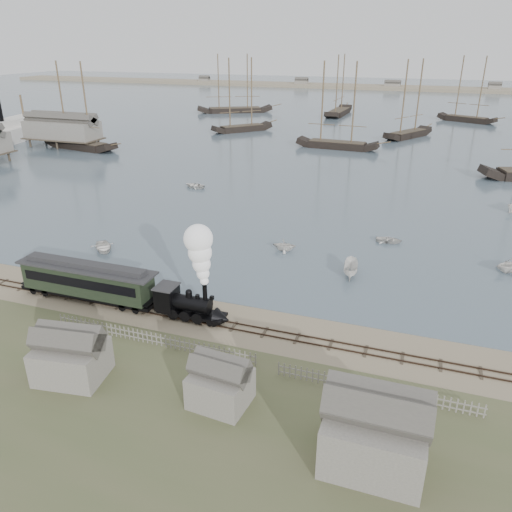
% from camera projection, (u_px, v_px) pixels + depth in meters
% --- Properties ---
extents(ground, '(600.00, 600.00, 0.00)m').
position_uv_depth(ground, '(251.00, 318.00, 47.10)').
color(ground, tan).
rests_on(ground, ground).
extents(harbor_water, '(600.00, 336.00, 0.06)m').
position_uv_depth(harbor_water, '(399.00, 108.00, 194.28)').
color(harbor_water, '#4D636F').
rests_on(harbor_water, ground).
extents(rail_track, '(120.00, 1.80, 0.16)m').
position_uv_depth(rail_track, '(244.00, 328.00, 45.35)').
color(rail_track, '#36271D').
rests_on(rail_track, ground).
extents(picket_fence_west, '(19.00, 0.10, 1.20)m').
position_uv_depth(picket_fence_west, '(153.00, 344.00, 43.01)').
color(picket_fence_west, slate).
rests_on(picket_fence_west, ground).
extents(picket_fence_east, '(15.00, 0.10, 1.20)m').
position_uv_depth(picket_fence_east, '(376.00, 396.00, 36.81)').
color(picket_fence_east, slate).
rests_on(picket_fence_east, ground).
extents(shed_left, '(5.00, 4.00, 4.10)m').
position_uv_depth(shed_left, '(74.00, 377.00, 38.88)').
color(shed_left, slate).
rests_on(shed_left, ground).
extents(shed_mid, '(4.00, 3.50, 3.60)m').
position_uv_depth(shed_mid, '(221.00, 403.00, 36.10)').
color(shed_mid, slate).
rests_on(shed_mid, ground).
extents(shed_right, '(6.00, 5.00, 5.10)m').
position_uv_depth(shed_right, '(371.00, 462.00, 31.03)').
color(shed_right, slate).
rests_on(shed_right, ground).
extents(far_spit, '(500.00, 20.00, 1.80)m').
position_uv_depth(far_spit, '(411.00, 90.00, 263.56)').
color(far_spit, tan).
rests_on(far_spit, ground).
extents(locomotive, '(7.25, 2.71, 9.03)m').
position_uv_depth(locomotive, '(197.00, 280.00, 45.06)').
color(locomotive, black).
rests_on(locomotive, ground).
extents(passenger_coach, '(14.81, 2.86, 3.60)m').
position_uv_depth(passenger_coach, '(87.00, 280.00, 49.50)').
color(passenger_coach, black).
rests_on(passenger_coach, ground).
extents(beached_dinghy, '(4.35, 4.69, 0.79)m').
position_uv_depth(beached_dinghy, '(137.00, 291.00, 51.39)').
color(beached_dinghy, white).
rests_on(beached_dinghy, ground).
extents(rowboat_0, '(4.96, 4.88, 0.84)m').
position_uv_depth(rowboat_0, '(103.00, 247.00, 61.94)').
color(rowboat_0, white).
rests_on(rowboat_0, harbor_water).
extents(rowboat_1, '(2.84, 3.18, 1.52)m').
position_uv_depth(rowboat_1, '(284.00, 245.00, 61.74)').
color(rowboat_1, white).
rests_on(rowboat_1, harbor_water).
extents(rowboat_2, '(4.19, 1.98, 1.56)m').
position_uv_depth(rowboat_2, '(350.00, 269.00, 55.18)').
color(rowboat_2, white).
rests_on(rowboat_2, harbor_water).
extents(rowboat_3, '(2.50, 3.42, 0.69)m').
position_uv_depth(rowboat_3, '(389.00, 240.00, 64.42)').
color(rowboat_3, white).
rests_on(rowboat_3, harbor_water).
extents(rowboat_4, '(4.40, 4.49, 1.80)m').
position_uv_depth(rowboat_4, '(509.00, 265.00, 56.01)').
color(rowboat_4, white).
rests_on(rowboat_4, harbor_water).
extents(rowboat_6, '(3.60, 4.44, 0.81)m').
position_uv_depth(rowboat_6, '(195.00, 185.00, 88.44)').
color(rowboat_6, white).
rests_on(rowboat_6, harbor_water).
extents(schooner_0, '(21.38, 8.68, 20.00)m').
position_uv_depth(schooner_0, '(75.00, 106.00, 116.27)').
color(schooner_0, black).
rests_on(schooner_0, harbor_water).
extents(schooner_1, '(15.14, 16.13, 20.00)m').
position_uv_depth(schooner_1, '(242.00, 95.00, 139.25)').
color(schooner_1, black).
rests_on(schooner_1, harbor_water).
extents(schooner_2, '(19.87, 5.73, 20.00)m').
position_uv_depth(schooner_2, '(340.00, 106.00, 116.66)').
color(schooner_2, black).
rests_on(schooner_2, harbor_water).
extents(schooner_3, '(12.47, 18.10, 20.00)m').
position_uv_depth(schooner_3, '(412.00, 99.00, 130.24)').
color(schooner_3, black).
rests_on(schooner_3, harbor_water).
extents(schooner_6, '(26.66, 17.90, 20.00)m').
position_uv_depth(schooner_6, '(234.00, 83.00, 176.97)').
color(schooner_6, black).
rests_on(schooner_6, harbor_water).
extents(schooner_7, '(6.39, 23.74, 20.00)m').
position_uv_depth(schooner_7, '(340.00, 85.00, 171.14)').
color(schooner_7, black).
rests_on(schooner_7, harbor_water).
extents(schooner_8, '(18.34, 11.58, 20.00)m').
position_uv_depth(schooner_8, '(471.00, 89.00, 155.95)').
color(schooner_8, black).
rests_on(schooner_8, harbor_water).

